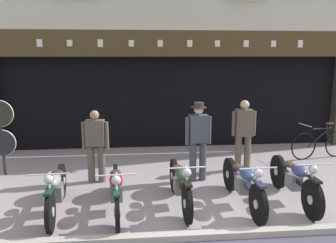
{
  "coord_description": "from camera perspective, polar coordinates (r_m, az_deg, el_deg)",
  "views": [
    {
      "loc": [
        -1.09,
        -4.59,
        2.69
      ],
      "look_at": [
        -0.38,
        2.78,
        1.24
      ],
      "focal_mm": 37.39,
      "sensor_mm": 36.0,
      "label": 1
    }
  ],
  "objects": [
    {
      "name": "shop_facade",
      "position": [
        11.67,
        -0.11,
        6.43
      ],
      "size": [
        10.75,
        4.42,
        6.51
      ],
      "color": "black",
      "rests_on": "ground"
    },
    {
      "name": "motorcycle_left",
      "position": [
        6.3,
        -17.78,
        -10.53
      ],
      "size": [
        0.62,
        1.98,
        0.92
      ],
      "rotation": [
        0.0,
        0.0,
        3.21
      ],
      "color": "black",
      "rests_on": "ground"
    },
    {
      "name": "motorcycle_center_left",
      "position": [
        6.11,
        -8.44,
        -10.9
      ],
      "size": [
        0.62,
        2.01,
        0.9
      ],
      "rotation": [
        0.0,
        0.0,
        3.21
      ],
      "color": "black",
      "rests_on": "ground"
    },
    {
      "name": "motorcycle_center",
      "position": [
        6.28,
        2.0,
        -10.03
      ],
      "size": [
        0.62,
        1.97,
        0.92
      ],
      "rotation": [
        0.0,
        0.0,
        3.19
      ],
      "color": "black",
      "rests_on": "ground"
    },
    {
      "name": "motorcycle_center_right",
      "position": [
        6.44,
        12.14,
        -9.73
      ],
      "size": [
        0.62,
        2.08,
        0.93
      ],
      "rotation": [
        0.0,
        0.0,
        3.19
      ],
      "color": "black",
      "rests_on": "ground"
    },
    {
      "name": "motorcycle_right",
      "position": [
        6.83,
        19.9,
        -8.88
      ],
      "size": [
        0.62,
        2.07,
        0.93
      ],
      "rotation": [
        0.0,
        0.0,
        3.14
      ],
      "color": "black",
      "rests_on": "ground"
    },
    {
      "name": "salesman_left",
      "position": [
        7.47,
        -11.72,
        -3.48
      ],
      "size": [
        0.56,
        0.26,
        1.54
      ],
      "rotation": [
        0.0,
        0.0,
        3.08
      ],
      "color": "brown",
      "rests_on": "ground"
    },
    {
      "name": "shopkeeper_center",
      "position": [
        7.4,
        4.94,
        -2.67
      ],
      "size": [
        0.56,
        0.33,
        1.69
      ],
      "rotation": [
        0.0,
        0.0,
        3.23
      ],
      "color": "#3D424C",
      "rests_on": "ground"
    },
    {
      "name": "salesman_right",
      "position": [
        8.25,
        12.22,
        -1.65
      ],
      "size": [
        0.56,
        0.25,
        1.64
      ],
      "rotation": [
        0.0,
        0.0,
        3.13
      ],
      "color": "brown",
      "rests_on": "ground"
    },
    {
      "name": "tyre_sign_pole",
      "position": [
        8.51,
        -25.58,
        -1.19
      ],
      "size": [
        0.6,
        0.06,
        1.71
      ],
      "color": "#232328",
      "rests_on": "ground"
    },
    {
      "name": "advert_board_near",
      "position": [
        10.49,
        11.61,
        5.92
      ],
      "size": [
        0.71,
        0.03,
        0.98
      ],
      "color": "beige"
    },
    {
      "name": "advert_board_far",
      "position": [
        10.9,
        17.73,
        5.62
      ],
      "size": [
        0.75,
        0.03,
        1.12
      ],
      "color": "beige"
    },
    {
      "name": "leaning_bicycle",
      "position": [
        9.93,
        23.65,
        -3.32
      ],
      "size": [
        1.73,
        0.5,
        0.95
      ],
      "rotation": [
        0.0,
        0.0,
        1.74
      ],
      "color": "black",
      "rests_on": "ground"
    }
  ]
}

